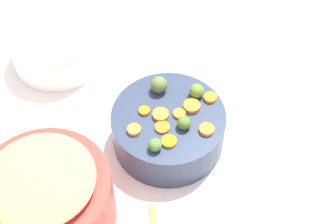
# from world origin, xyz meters

# --- Properties ---
(tabletop) EXTENTS (2.40, 2.40, 0.02)m
(tabletop) POSITION_xyz_m (0.00, 0.00, 0.01)
(tabletop) COLOR white
(tabletop) RESTS_ON ground
(serving_bowl_carrots) EXTENTS (0.25, 0.25, 0.09)m
(serving_bowl_carrots) POSITION_xyz_m (-0.04, -0.00, 0.07)
(serving_bowl_carrots) COLOR #2B3850
(serving_bowl_carrots) RESTS_ON tabletop
(metal_pot) EXTENTS (0.26, 0.26, 0.14)m
(metal_pot) POSITION_xyz_m (0.25, 0.09, 0.09)
(metal_pot) COLOR red
(metal_pot) RESTS_ON tabletop
(stuffing_mound) EXTENTS (0.21, 0.21, 0.03)m
(stuffing_mound) POSITION_xyz_m (0.25, 0.09, 0.18)
(stuffing_mound) COLOR tan
(stuffing_mound) RESTS_ON metal_pot
(carrot_slice_0) EXTENTS (0.04, 0.04, 0.01)m
(carrot_slice_0) POSITION_xyz_m (0.05, 0.01, 0.12)
(carrot_slice_0) COLOR orange
(carrot_slice_0) RESTS_ON serving_bowl_carrots
(carrot_slice_1) EXTENTS (0.04, 0.04, 0.01)m
(carrot_slice_1) POSITION_xyz_m (-0.14, -0.01, 0.12)
(carrot_slice_1) COLOR orange
(carrot_slice_1) RESTS_ON serving_bowl_carrots
(carrot_slice_2) EXTENTS (0.04, 0.04, 0.01)m
(carrot_slice_2) POSITION_xyz_m (-0.06, 0.01, 0.12)
(carrot_slice_2) COLOR orange
(carrot_slice_2) RESTS_ON serving_bowl_carrots
(carrot_slice_3) EXTENTS (0.04, 0.04, 0.01)m
(carrot_slice_3) POSITION_xyz_m (-0.01, 0.06, 0.12)
(carrot_slice_3) COLOR orange
(carrot_slice_3) RESTS_ON serving_bowl_carrots
(carrot_slice_4) EXTENTS (0.04, 0.04, 0.01)m
(carrot_slice_4) POSITION_xyz_m (-0.01, 0.03, 0.12)
(carrot_slice_4) COLOR orange
(carrot_slice_4) RESTS_ON serving_bowl_carrots
(carrot_slice_5) EXTENTS (0.05, 0.05, 0.01)m
(carrot_slice_5) POSITION_xyz_m (-0.09, 0.00, 0.12)
(carrot_slice_5) COLOR orange
(carrot_slice_5) RESTS_ON serving_bowl_carrots
(carrot_slice_6) EXTENTS (0.04, 0.04, 0.01)m
(carrot_slice_6) POSITION_xyz_m (-0.02, -0.01, 0.12)
(carrot_slice_6) COLOR orange
(carrot_slice_6) RESTS_ON serving_bowl_carrots
(carrot_slice_7) EXTENTS (0.04, 0.04, 0.01)m
(carrot_slice_7) POSITION_xyz_m (-0.10, 0.07, 0.12)
(carrot_slice_7) COLOR orange
(carrot_slice_7) RESTS_ON serving_bowl_carrots
(carrot_slice_8) EXTENTS (0.03, 0.03, 0.01)m
(carrot_slice_8) POSITION_xyz_m (0.01, -0.03, 0.12)
(carrot_slice_8) COLOR orange
(carrot_slice_8) RESTS_ON serving_bowl_carrots
(brussels_sprout_0) EXTENTS (0.03, 0.03, 0.03)m
(brussels_sprout_0) POSITION_xyz_m (-0.12, -0.03, 0.13)
(brussels_sprout_0) COLOR #5A812B
(brussels_sprout_0) RESTS_ON serving_bowl_carrots
(brussels_sprout_1) EXTENTS (0.04, 0.04, 0.04)m
(brussels_sprout_1) POSITION_xyz_m (-0.05, -0.07, 0.13)
(brussels_sprout_1) COLOR #586D39
(brussels_sprout_1) RESTS_ON serving_bowl_carrots
(brussels_sprout_2) EXTENTS (0.03, 0.03, 0.03)m
(brussels_sprout_2) POSITION_xyz_m (-0.06, 0.04, 0.13)
(brussels_sprout_2) COLOR #4E742B
(brussels_sprout_2) RESTS_ON serving_bowl_carrots
(brussels_sprout_3) EXTENTS (0.03, 0.03, 0.03)m
(brussels_sprout_3) POSITION_xyz_m (0.02, 0.07, 0.13)
(brussels_sprout_3) COLOR #4F8535
(brussels_sprout_3) RESTS_ON serving_bowl_carrots
(casserole_dish) EXTENTS (0.22, 0.22, 0.10)m
(casserole_dish) POSITION_xyz_m (0.13, -0.35, 0.07)
(casserole_dish) COLOR white
(casserole_dish) RESTS_ON tabletop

